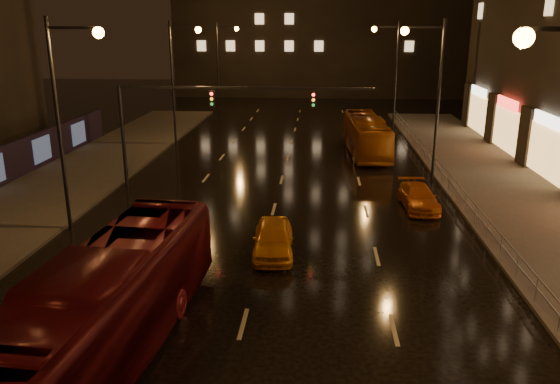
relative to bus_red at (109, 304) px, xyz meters
name	(u,v)px	position (x,y,z in m)	size (l,w,h in m)	color
ground	(279,188)	(3.70, 18.00, -1.69)	(140.00, 140.00, 0.00)	black
sidewalk_left	(26,208)	(-9.80, 13.00, -1.61)	(7.00, 70.00, 0.15)	#38332D
sidewalk_right	(535,220)	(17.20, 13.00, -1.61)	(7.00, 70.00, 0.15)	#38332D
traffic_signal	(195,111)	(-1.36, 18.00, 3.05)	(15.31, 0.32, 6.20)	black
railing_right	(457,187)	(13.90, 16.00, -0.79)	(0.05, 56.00, 1.00)	#99999E
bus_red	(109,304)	(0.00, 0.00, 0.00)	(2.83, 12.11, 3.37)	#550C11
bus_curb	(366,135)	(9.70, 28.05, -0.22)	(2.47, 10.55, 2.94)	#92460E
taxi_near	(273,239)	(4.20, 7.92, -0.97)	(1.70, 4.23, 1.44)	orange
taxi_far	(418,197)	(11.57, 14.82, -1.07)	(1.73, 4.26, 1.24)	#BF5712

